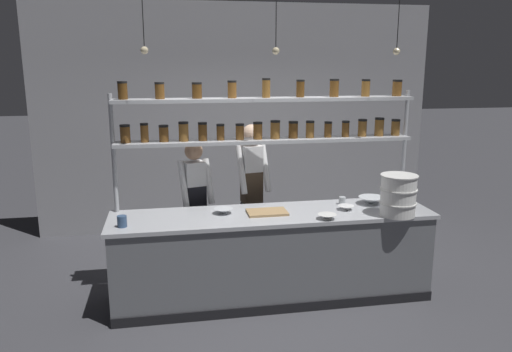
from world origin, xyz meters
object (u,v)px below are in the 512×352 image
chef_left (195,202)px  chef_center (252,188)px  cutting_board (267,212)px  prep_bowl_near_left (223,211)px  prep_bowl_center_back (327,217)px  prep_bowl_near_right (346,208)px  spice_shelf_unit (267,124)px  prep_bowl_center_front (372,201)px  container_stack (398,195)px  serving_cup_front (122,221)px  serving_cup_by_board (342,201)px

chef_left → chef_center: bearing=-8.8°
cutting_board → prep_bowl_near_left: 0.44m
chef_center → prep_bowl_near_left: (-0.40, -0.67, -0.06)m
prep_bowl_center_back → prep_bowl_near_right: prep_bowl_center_back is taller
prep_bowl_center_back → prep_bowl_near_right: bearing=42.7°
prep_bowl_center_back → spice_shelf_unit: bearing=127.5°
cutting_board → prep_bowl_near_left: bearing=171.1°
chef_left → cutting_board: (0.68, -0.66, 0.04)m
prep_bowl_center_front → prep_bowl_near_right: size_ratio=1.72×
cutting_board → container_stack: bearing=-13.3°
prep_bowl_near_right → container_stack: bearing=-31.9°
chef_left → serving_cup_front: size_ratio=14.65×
container_stack → prep_bowl_center_back: container_stack is taller
prep_bowl_near_left → serving_cup_by_board: serving_cup_by_board is taller
chef_left → serving_cup_front: bearing=-145.5°
prep_bowl_near_right → serving_cup_front: (-2.23, -0.15, 0.03)m
chef_left → prep_bowl_center_back: bearing=-53.2°
prep_bowl_near_right → serving_cup_front: serving_cup_front is taller
serving_cup_front → serving_cup_by_board: 2.29m
chef_left → serving_cup_by_board: size_ratio=18.94×
prep_bowl_near_left → spice_shelf_unit: bearing=27.7°
prep_bowl_center_back → cutting_board: bearing=151.1°
chef_center → prep_bowl_center_front: (1.21, -0.61, -0.05)m
spice_shelf_unit → prep_bowl_near_right: bearing=-24.8°
spice_shelf_unit → prep_bowl_near_right: (0.77, -0.35, -0.84)m
prep_bowl_center_front → prep_bowl_center_back: prep_bowl_center_front is taller
chef_center → serving_cup_front: bearing=-158.1°
prep_bowl_center_front → prep_bowl_near_right: prep_bowl_center_front is taller
spice_shelf_unit → container_stack: size_ratio=7.63×
prep_bowl_near_right → cutting_board: bearing=178.0°
chef_left → prep_bowl_near_left: chef_left is taller
chef_left → prep_bowl_near_right: bearing=-39.6°
spice_shelf_unit → chef_center: bearing=102.2°
spice_shelf_unit → prep_bowl_center_front: size_ratio=10.99×
chef_center → serving_cup_by_board: 1.05m
cutting_board → prep_bowl_center_back: size_ratio=2.18×
chef_center → serving_cup_by_board: size_ratio=21.00×
prep_bowl_near_right → serving_cup_front: bearing=-176.0°
prep_bowl_center_front → serving_cup_front: 2.60m
prep_bowl_center_back → serving_cup_by_board: serving_cup_by_board is taller
prep_bowl_near_left → prep_bowl_center_front: prep_bowl_center_front is taller
chef_left → prep_bowl_center_back: 1.55m
container_stack → prep_bowl_center_back: bearing=179.8°
chef_left → prep_bowl_center_front: 1.94m
prep_bowl_near_left → prep_bowl_near_right: size_ratio=1.17×
spice_shelf_unit → serving_cup_front: 1.75m
serving_cup_by_board → prep_bowl_center_front: bearing=-8.0°
serving_cup_front → spice_shelf_unit: bearing=19.2°
prep_bowl_center_front → prep_bowl_center_back: size_ratio=1.56×
prep_bowl_center_back → serving_cup_by_board: size_ratio=2.23×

